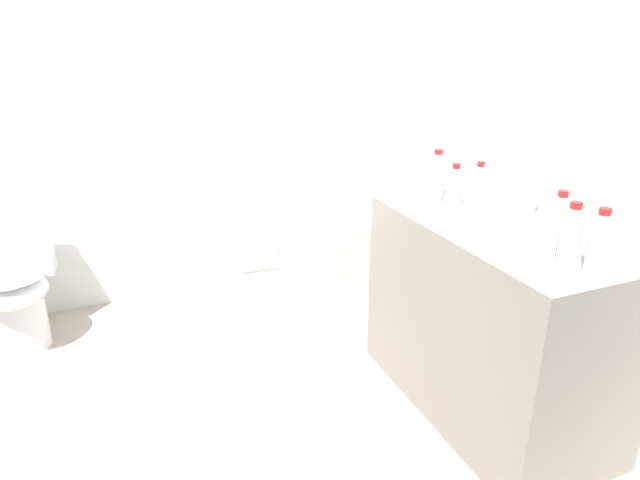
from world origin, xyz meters
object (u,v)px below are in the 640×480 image
bathtub (264,259)px  water_bottle_0 (454,188)px  water_bottle_4 (478,189)px  water_bottle_5 (599,242)px  water_bottle_3 (558,224)px  drinking_glass_1 (455,194)px  toilet (16,286)px  sink_basin (496,223)px  water_bottle_1 (571,236)px  water_bottle_2 (437,175)px  drinking_glass_0 (436,191)px  sink_faucet (535,214)px

bathtub → water_bottle_0: (0.54, -1.11, 0.68)m
water_bottle_4 → water_bottle_5: water_bottle_4 is taller
water_bottle_3 → drinking_glass_1: 0.61m
toilet → sink_basin: size_ratio=1.96×
water_bottle_1 → drinking_glass_1: 0.72m
water_bottle_0 → drinking_glass_1: (0.05, 0.07, -0.05)m
toilet → water_bottle_4: (1.98, -1.18, 0.62)m
water_bottle_2 → drinking_glass_0: water_bottle_2 is taller
sink_faucet → water_bottle_2: 0.50m
water_bottle_2 → drinking_glass_0: size_ratio=2.17×
water_bottle_5 → drinking_glass_1: bearing=89.1°
sink_basin → water_bottle_5: size_ratio=1.59×
bathtub → water_bottle_2: size_ratio=7.49×
toilet → water_bottle_2: water_bottle_2 is taller
sink_faucet → drinking_glass_0: bearing=119.8°
water_bottle_2 → toilet: bearing=154.6°
water_bottle_4 → drinking_glass_1: 0.14m
water_bottle_1 → water_bottle_2: (0.04, 0.85, 0.00)m
bathtub → drinking_glass_1: 1.36m
sink_faucet → water_bottle_2: size_ratio=0.68×
water_bottle_1 → drinking_glass_0: 0.77m
sink_basin → water_bottle_0: (-0.01, 0.27, 0.07)m
toilet → sink_faucet: (2.11, -1.38, 0.56)m
drinking_glass_0 → sink_basin: bearing=-86.4°
water_bottle_0 → water_bottle_1: bearing=-90.3°
water_bottle_1 → drinking_glass_1: size_ratio=2.27×
toilet → drinking_glass_1: (1.95, -1.05, 0.57)m
water_bottle_5 → sink_basin: bearing=93.9°
bathtub → sink_faucet: bathtub is taller
toilet → drinking_glass_1: drinking_glass_1 is taller
water_bottle_5 → drinking_glass_1: size_ratio=2.23×
sink_faucet → water_bottle_3: 0.32m
water_bottle_3 → water_bottle_1: bearing=-115.3°
water_bottle_1 → toilet: bearing=137.0°
sink_faucet → water_bottle_1: (-0.21, -0.38, 0.07)m
water_bottle_5 → drinking_glass_0: bearing=93.8°
water_bottle_1 → drinking_glass_0: size_ratio=2.12×
water_bottle_2 → water_bottle_0: bearing=-101.6°
water_bottle_3 → sink_faucet: bearing=59.6°
water_bottle_4 → drinking_glass_1: size_ratio=2.27×
water_bottle_3 → drinking_glass_1: (0.01, 0.61, -0.06)m
bathtub → drinking_glass_1: size_ratio=17.39×
water_bottle_4 → water_bottle_5: (-0.04, -0.66, -0.00)m
water_bottle_3 → water_bottle_4: 0.48m
bathtub → toilet: (-1.35, 0.01, 0.06)m
sink_basin → water_bottle_2: (0.03, 0.46, 0.08)m
water_bottle_3 → water_bottle_4: water_bottle_3 is taller
water_bottle_1 → sink_faucet: bearing=60.9°
sink_faucet → bathtub: bearing=118.7°
water_bottle_3 → drinking_glass_0: (-0.06, 0.66, -0.05)m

